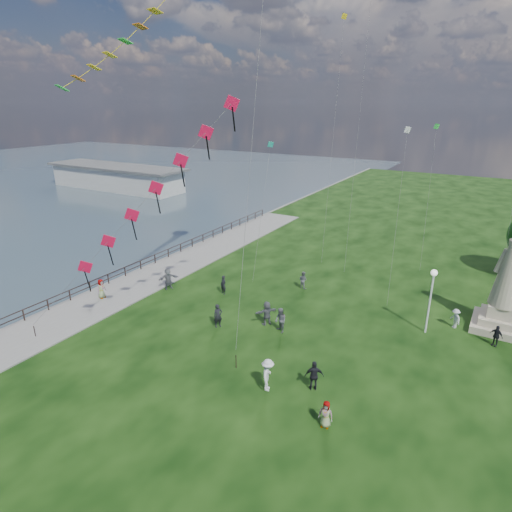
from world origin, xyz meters
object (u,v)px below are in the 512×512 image
Objects in this scene: person_9 at (496,336)px; lamppost at (432,288)px; pier_pavilion at (116,177)px; person_0 at (218,316)px; person_3 at (314,376)px; person_1 at (280,320)px; person_2 at (268,375)px; person_4 at (326,414)px; person_5 at (168,278)px; person_10 at (101,290)px; person_11 at (267,313)px; statue at (507,293)px; person_7 at (303,280)px; person_6 at (223,285)px; person_8 at (455,318)px.

lamppost is at bearing -146.01° from person_9.
pier_pavilion is 60.10m from person_0.
person_3 is 13.58m from person_9.
person_1 is 0.95× the size of person_2.
pier_pavilion reaches higher than person_0.
person_2 reaches higher than person_4.
person_5 is 5.53m from person_10.
person_3 is 1.24× the size of person_4.
person_10 is 14.25m from person_11.
statue is 4.13× the size of person_11.
person_11 reaches higher than person_9.
person_0 is 1.14× the size of person_7.
person_0 is at bearing -40.19° from person_6.
person_9 is (2.65, -1.27, 0.01)m from person_8.
person_6 is (-7.13, 3.29, -0.09)m from person_1.
person_3 is at bearing -69.47° from person_8.
person_11 reaches higher than person_6.
person_2 is at bearing 157.79° from person_4.
person_11 is (-5.97, 5.30, -0.00)m from person_3.
statue reaches higher than pier_pavilion.
person_5 reaches higher than person_7.
person_11 is (2.87, 2.11, 0.03)m from person_0.
statue is 4.61× the size of person_10.
person_6 is (4.77, 1.51, -0.13)m from person_5.
person_9 is (15.04, -2.13, -0.03)m from person_7.
pier_pavilion is 51.95m from person_5.
person_3 is (2.25, 1.33, -0.06)m from person_2.
person_11 is (-3.72, 6.63, -0.06)m from person_2.
person_8 is (10.60, 6.93, -0.19)m from person_1.
person_0 is at bearing -85.88° from person_10.
person_7 is (2.46, 9.40, -0.11)m from person_0.
person_2 is (2.34, -6.12, 0.05)m from person_1.
person_9 is (6.99, 12.90, 0.01)m from person_4.
person_0 is 18.95m from person_9.
person_5 is at bearing 101.80° from person_0.
person_1 is at bearing -81.41° from person_10.
person_2 is 1.17× the size of person_6.
person_7 is (-10.72, 2.63, -2.67)m from lamppost.
person_3 is (57.44, -38.54, -0.93)m from pier_pavilion.
statue is at bearing -57.54° from person_2.
statue is 5.10× the size of person_4.
person_5 is 10.60m from person_11.
person_10 is at bearing -162.21° from lamppost.
person_8 is 13.60m from person_11.
lamppost is at bearing 64.39° from person_1.
person_2 is at bearing -126.65° from statue.
person_9 is at bearing -74.92° from person_10.
lamppost is 11.36m from person_7.
person_9 is at bearing 55.19° from person_4.
person_4 is at bearing -103.21° from person_10.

